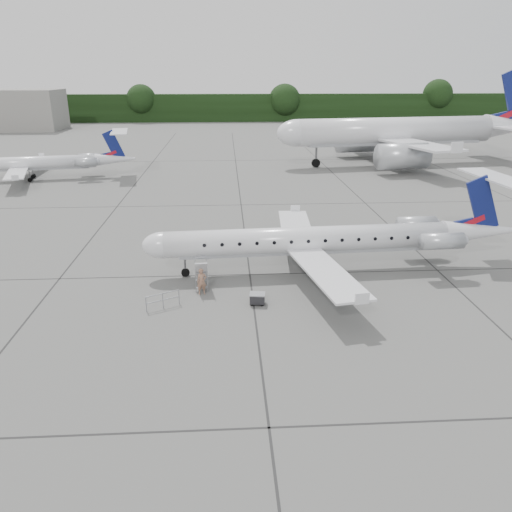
{
  "coord_description": "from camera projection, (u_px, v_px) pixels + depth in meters",
  "views": [
    {
      "loc": [
        -7.32,
        -27.11,
        14.11
      ],
      "look_at": [
        -5.42,
        4.82,
        2.3
      ],
      "focal_mm": 35.0,
      "sensor_mm": 36.0,
      "label": 1
    }
  ],
  "objects": [
    {
      "name": "passenger",
      "position": [
        202.0,
        281.0,
        33.47
      ],
      "size": [
        0.75,
        0.58,
        1.82
      ],
      "primitive_type": "imported",
      "rotation": [
        0.0,
        0.0,
        0.24
      ],
      "color": "#8D634D",
      "rests_on": "ground"
    },
    {
      "name": "treeline",
      "position": [
        249.0,
        108.0,
        151.04
      ],
      "size": [
        260.0,
        4.0,
        8.0
      ],
      "primitive_type": "cube",
      "color": "black",
      "rests_on": "ground"
    },
    {
      "name": "bg_narrowbody",
      "position": [
        396.0,
        117.0,
        78.73
      ],
      "size": [
        45.16,
        35.38,
        14.83
      ],
      "primitive_type": null,
      "rotation": [
        0.0,
        0.0,
        0.14
      ],
      "color": "silver",
      "rests_on": "ground"
    },
    {
      "name": "main_regional_jet",
      "position": [
        308.0,
        227.0,
        36.5
      ],
      "size": [
        28.01,
        20.93,
        6.9
      ],
      "primitive_type": null,
      "rotation": [
        0.0,
        0.0,
        0.06
      ],
      "color": "silver",
      "rests_on": "ground"
    },
    {
      "name": "ground",
      "position": [
        348.0,
        316.0,
        30.69
      ],
      "size": [
        320.0,
        320.0,
        0.0
      ],
      "primitive_type": "plane",
      "color": "slate",
      "rests_on": "ground"
    },
    {
      "name": "bg_regional_left",
      "position": [
        21.0,
        157.0,
        68.15
      ],
      "size": [
        27.3,
        21.54,
        6.5
      ],
      "primitive_type": null,
      "rotation": [
        0.0,
        0.0,
        0.16
      ],
      "color": "silver",
      "rests_on": "ground"
    },
    {
      "name": "safety_railing",
      "position": [
        163.0,
        301.0,
        31.62
      ],
      "size": [
        1.99,
        1.09,
        1.0
      ],
      "primitive_type": null,
      "rotation": [
        0.0,
        0.0,
        0.48
      ],
      "color": "gray",
      "rests_on": "ground"
    },
    {
      "name": "airstair",
      "position": [
        201.0,
        272.0,
        34.53
      ],
      "size": [
        0.97,
        2.14,
        2.16
      ],
      "primitive_type": null,
      "rotation": [
        0.0,
        0.0,
        0.06
      ],
      "color": "silver",
      "rests_on": "ground"
    },
    {
      "name": "baggage_cart",
      "position": [
        257.0,
        298.0,
        32.16
      ],
      "size": [
        1.03,
        0.87,
        0.81
      ],
      "primitive_type": null,
      "rotation": [
        0.0,
        0.0,
        -0.14
      ],
      "color": "black",
      "rests_on": "ground"
    }
  ]
}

